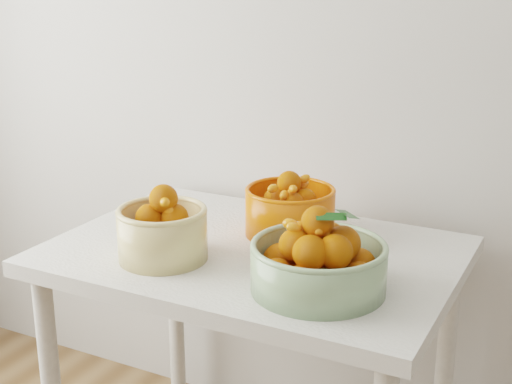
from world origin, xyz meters
TOP-DOWN VIEW (x-y plane):
  - table at (-0.44, 1.60)m, footprint 1.00×0.70m
  - bowl_cream at (-0.61, 1.44)m, footprint 0.28×0.28m
  - bowl_green at (-0.20, 1.45)m, footprint 0.31×0.31m
  - bowl_orange at (-0.40, 1.73)m, footprint 0.29×0.29m

SIDE VIEW (x-z plane):
  - table at x=-0.44m, z-range 0.28..1.03m
  - bowl_green at x=-0.20m, z-range 0.72..0.91m
  - bowl_orange at x=-0.40m, z-range 0.73..0.90m
  - bowl_cream at x=-0.61m, z-range 0.73..0.91m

